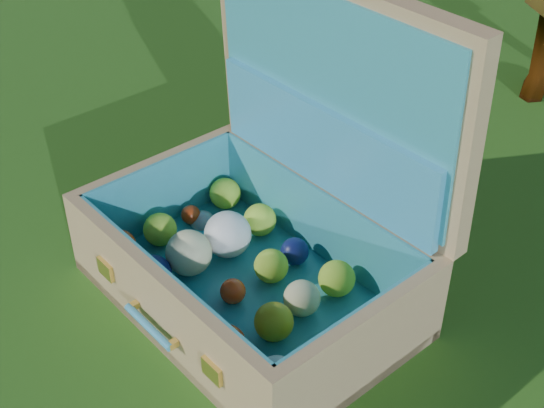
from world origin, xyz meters
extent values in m
plane|color=#215114|center=(0.00, 0.00, 0.00)|extent=(60.00, 60.00, 0.00)
sphere|color=teal|center=(-0.40, -0.07, 0.03)|extent=(0.06, 0.06, 0.06)
cube|color=tan|center=(-0.18, -0.20, 0.01)|extent=(0.75, 0.60, 0.02)
cube|color=tan|center=(-0.23, -0.40, 0.10)|extent=(0.65, 0.19, 0.20)
cube|color=tan|center=(-0.12, 0.00, 0.10)|extent=(0.65, 0.19, 0.20)
cube|color=tan|center=(-0.49, -0.12, 0.10)|extent=(0.12, 0.39, 0.20)
cube|color=tan|center=(0.13, -0.28, 0.10)|extent=(0.12, 0.39, 0.20)
cube|color=teal|center=(-0.18, -0.20, 0.03)|extent=(0.69, 0.54, 0.01)
cube|color=teal|center=(-0.23, -0.39, 0.11)|extent=(0.60, 0.16, 0.17)
cube|color=teal|center=(-0.13, -0.01, 0.11)|extent=(0.60, 0.16, 0.17)
cube|color=teal|center=(-0.47, -0.12, 0.11)|extent=(0.11, 0.38, 0.17)
cube|color=teal|center=(0.12, -0.28, 0.11)|extent=(0.11, 0.38, 0.17)
cube|color=tan|center=(-0.12, 0.02, 0.42)|extent=(0.66, 0.23, 0.44)
cube|color=teal|center=(-0.12, 0.00, 0.42)|extent=(0.60, 0.18, 0.39)
cube|color=teal|center=(-0.13, 0.00, 0.30)|extent=(0.58, 0.18, 0.19)
cube|color=#F2C659|center=(-0.41, -0.37, 0.10)|extent=(0.05, 0.02, 0.04)
cube|color=#F2C659|center=(-0.07, -0.46, 0.10)|extent=(0.05, 0.02, 0.04)
cylinder|color=teal|center=(-0.24, -0.43, 0.08)|extent=(0.14, 0.05, 0.02)
cube|color=#F2C659|center=(-0.30, -0.41, 0.08)|extent=(0.02, 0.02, 0.01)
cube|color=#F2C659|center=(-0.17, -0.44, 0.08)|extent=(0.02, 0.02, 0.01)
sphere|color=#F54114|center=(-0.47, -0.27, 0.07)|extent=(0.07, 0.07, 0.07)
sphere|color=#101852|center=(-0.34, -0.30, 0.07)|extent=(0.08, 0.08, 0.08)
sphere|color=#B8300E|center=(-0.21, -0.34, 0.06)|extent=(0.06, 0.06, 0.06)
sphere|color=#F54114|center=(-0.10, -0.37, 0.07)|extent=(0.07, 0.07, 0.07)
sphere|color=silver|center=(0.02, -0.39, 0.07)|extent=(0.08, 0.08, 0.08)
sphere|color=#AED834|center=(-0.43, -0.18, 0.07)|extent=(0.08, 0.08, 0.08)
sphere|color=beige|center=(-0.32, -0.22, 0.08)|extent=(0.10, 0.10, 0.10)
sphere|color=#F54114|center=(-0.18, -0.24, 0.06)|extent=(0.05, 0.05, 0.05)
sphere|color=gold|center=(-0.06, -0.28, 0.07)|extent=(0.08, 0.08, 0.08)
sphere|color=gold|center=(0.06, -0.31, 0.07)|extent=(0.07, 0.07, 0.07)
sphere|color=#B8300E|center=(-0.42, -0.09, 0.05)|extent=(0.04, 0.04, 0.04)
sphere|color=silver|center=(-0.28, -0.12, 0.08)|extent=(0.10, 0.10, 0.10)
sphere|color=#AED834|center=(-0.16, -0.14, 0.07)|extent=(0.07, 0.07, 0.07)
sphere|color=beige|center=(-0.05, -0.19, 0.07)|extent=(0.07, 0.07, 0.07)
sphere|color=#AED834|center=(0.08, -0.23, 0.07)|extent=(0.07, 0.07, 0.07)
sphere|color=#AED834|center=(-0.39, 0.01, 0.07)|extent=(0.07, 0.07, 0.07)
sphere|color=#AED834|center=(-0.27, -0.03, 0.07)|extent=(0.07, 0.07, 0.07)
sphere|color=#101852|center=(-0.15, -0.07, 0.06)|extent=(0.06, 0.06, 0.06)
sphere|color=#AED834|center=(-0.02, -0.10, 0.07)|extent=(0.08, 0.08, 0.08)
sphere|color=silver|center=(0.11, -0.12, 0.06)|extent=(0.06, 0.06, 0.06)
camera|label=1|loc=(0.52, -1.13, 1.11)|focal=50.00mm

